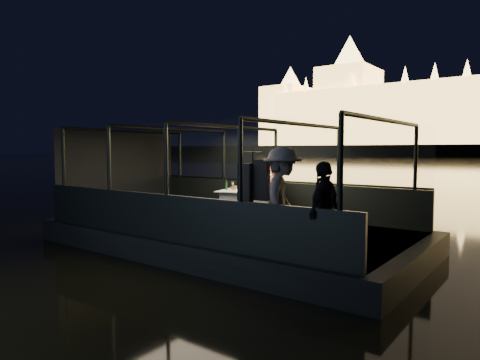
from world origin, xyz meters
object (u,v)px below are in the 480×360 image
Objects in this scene: coat_stand at (253,198)px; chair_port_right at (273,203)px; passenger_dark at (324,208)px; dining_table_central at (249,206)px; wine_bottle at (226,184)px; passenger_stripe at (283,203)px; chair_port_left at (249,200)px; person_man_maroon at (259,188)px; person_woman_coral at (273,189)px.

chair_port_right is at bearing 115.27° from coat_stand.
coat_stand reaches higher than passenger_dark.
dining_table_central is 5.43× the size of wine_bottle.
chair_port_right is at bearing 12.36° from passenger_stripe.
passenger_dark is at bearing -30.80° from wine_bottle.
dining_table_central is at bearing 126.82° from coat_stand.
dining_table_central is 0.80m from wine_bottle.
chair_port_left is 0.62× the size of person_man_maroon.
coat_stand is (1.71, -2.28, 0.51)m from dining_table_central.
coat_stand reaches higher than wine_bottle.
passenger_stripe is at bearing -48.72° from chair_port_left.
person_woman_coral is 3.66m from passenger_stripe.
passenger_stripe is 1.15× the size of passenger_dark.
coat_stand is at bearing -53.18° from dining_table_central.
person_man_maroon is 0.82× the size of passenger_stripe.
person_woman_coral is at bearing -16.79° from person_man_maroon.
dining_table_central is 0.89m from person_man_maroon.
chair_port_left is 0.53× the size of coat_stand.
person_woman_coral is 4.39m from passenger_dark.
chair_port_left is at bearing 126.58° from coat_stand.
passenger_dark reaches higher than person_man_maroon.
coat_stand is 3.63m from person_man_maroon.
coat_stand reaches higher than passenger_stripe.
coat_stand is 0.60m from passenger_stripe.
dining_table_central is 0.89m from person_woman_coral.
chair_port_left is 3.53× the size of wine_bottle.
person_man_maroon is 3.93m from passenger_stripe.
passenger_dark is at bearing -42.62° from chair_port_left.
person_man_maroon is at bearing 17.38° from passenger_stripe.
person_woman_coral is at bearing 12.12° from passenger_stripe.
person_woman_coral is 0.86× the size of passenger_dark.
person_man_maroon reaches higher than person_woman_coral.
chair_port_right is (0.42, 0.45, 0.06)m from dining_table_central.
wine_bottle is at bearing 31.92° from passenger_stripe.
coat_stand is 1.17× the size of person_man_maroon.
dining_table_central is at bearing -101.16° from person_woman_coral.
person_man_maroon reaches higher than chair_port_right.
person_woman_coral is (0.20, 0.78, 0.36)m from dining_table_central.
wine_bottle is (-0.34, -0.97, 0.17)m from person_man_maroon.
passenger_stripe reaches higher than chair_port_left.
passenger_stripe is 6.89× the size of wine_bottle.
chair_port_left reaches higher than chair_port_right.
person_woman_coral reaches higher than chair_port_right.
chair_port_left is 0.78m from chair_port_right.
chair_port_right is at bearing -43.81° from person_man_maroon.
coat_stand is 1.49m from passenger_dark.
passenger_dark is at bearing -5.83° from coat_stand.
person_woman_coral reaches higher than dining_table_central.
chair_port_left is at bearing -150.11° from person_woman_coral.
wine_bottle reaches higher than dining_table_central.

